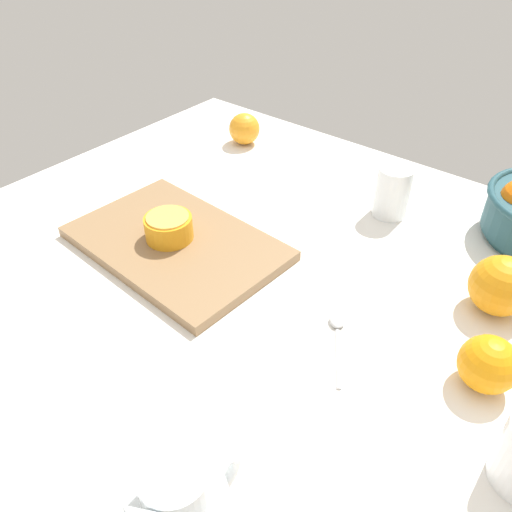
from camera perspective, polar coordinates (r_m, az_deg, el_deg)
name	(u,v)px	position (r cm, az deg, el deg)	size (l,w,h in cm)	color
ground_plane	(280,287)	(80.61, 2.69, -3.47)	(120.16, 98.78, 3.00)	white
second_glass	(392,195)	(95.51, 14.99, 6.65)	(6.33, 6.33, 9.42)	white
cutting_board	(176,243)	(86.44, -8.96, 1.40)	(35.19, 23.00, 1.81)	olive
orange_half_0	(169,227)	(85.22, -9.77, 3.20)	(7.97, 7.97, 4.28)	orange
orange_half_1	(170,226)	(86.11, -9.67, 3.34)	(6.94, 6.94, 3.59)	orange
loose_orange_0	(244,129)	(118.83, -1.32, 14.07)	(7.01, 7.01, 7.01)	orange
loose_orange_2	(487,367)	(68.63, 24.48, -11.23)	(7.25, 7.25, 7.25)	orange
loose_orange_3	(501,286)	(79.75, 25.77, -3.01)	(8.77, 8.77, 8.77)	orange
spoon	(338,334)	(71.46, 9.15, -8.66)	(8.47, 11.93, 1.00)	silver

